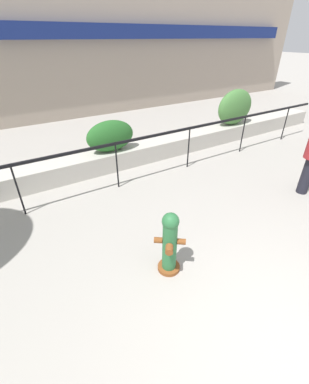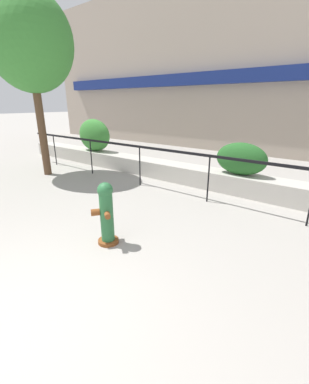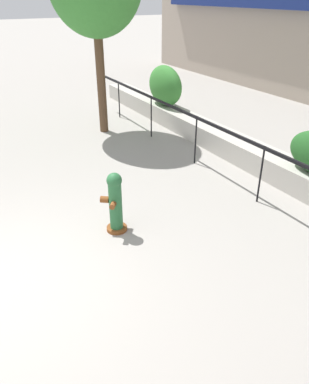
{
  "view_description": "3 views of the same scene",
  "coord_description": "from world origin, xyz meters",
  "px_view_note": "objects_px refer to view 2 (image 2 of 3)",
  "views": [
    {
      "loc": [
        -2.16,
        -0.22,
        3.19
      ],
      "look_at": [
        0.14,
        3.46,
        0.54
      ],
      "focal_mm": 24.0,
      "sensor_mm": 36.0,
      "label": 1
    },
    {
      "loc": [
        2.56,
        -0.49,
        2.27
      ],
      "look_at": [
        -0.25,
        3.14,
        0.68
      ],
      "focal_mm": 24.0,
      "sensor_mm": 36.0,
      "label": 2
    },
    {
      "loc": [
        4.58,
        0.01,
        3.63
      ],
      "look_at": [
        -0.34,
        2.78,
        0.61
      ],
      "focal_mm": 35.0,
      "sensor_mm": 36.0,
      "label": 3
    }
  ],
  "objects_px": {
    "hedge_bush_0": "(94,135)",
    "street_tree": "(30,43)",
    "fire_hydrant": "(106,213)",
    "hedge_bush_1": "(241,159)"
  },
  "relations": [
    {
      "from": "hedge_bush_0",
      "to": "street_tree",
      "type": "height_order",
      "value": "street_tree"
    },
    {
      "from": "hedge_bush_0",
      "to": "hedge_bush_1",
      "type": "height_order",
      "value": "hedge_bush_0"
    },
    {
      "from": "hedge_bush_0",
      "to": "fire_hydrant",
      "type": "xyz_separation_m",
      "value": [
        4.95,
        -3.91,
        -0.55
      ]
    },
    {
      "from": "hedge_bush_1",
      "to": "fire_hydrant",
      "type": "xyz_separation_m",
      "value": [
        -0.79,
        -3.91,
        -0.36
      ]
    },
    {
      "from": "hedge_bush_0",
      "to": "hedge_bush_1",
      "type": "distance_m",
      "value": 5.74
    },
    {
      "from": "fire_hydrant",
      "to": "street_tree",
      "type": "distance_m",
      "value": 6.25
    },
    {
      "from": "fire_hydrant",
      "to": "street_tree",
      "type": "height_order",
      "value": "street_tree"
    },
    {
      "from": "hedge_bush_0",
      "to": "hedge_bush_1",
      "type": "bearing_deg",
      "value": 0.0
    },
    {
      "from": "hedge_bush_0",
      "to": "fire_hydrant",
      "type": "distance_m",
      "value": 6.33
    },
    {
      "from": "hedge_bush_0",
      "to": "hedge_bush_1",
      "type": "xyz_separation_m",
      "value": [
        5.74,
        0.0,
        -0.19
      ]
    }
  ]
}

